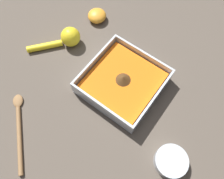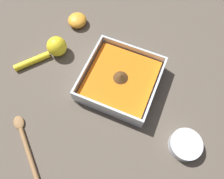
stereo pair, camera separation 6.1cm
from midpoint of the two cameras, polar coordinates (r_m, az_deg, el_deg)
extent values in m
plane|color=brown|center=(0.63, -0.80, -2.11)|extent=(4.00, 4.00, 0.00)
cube|color=silver|center=(0.65, -0.52, 1.45)|extent=(0.21, 0.21, 0.01)
cube|color=silver|center=(0.67, 2.90, 9.68)|extent=(0.21, 0.01, 0.05)
cube|color=silver|center=(0.59, -4.44, -5.54)|extent=(0.21, 0.01, 0.05)
cube|color=silver|center=(0.61, 8.20, -0.73)|extent=(0.01, 0.20, 0.05)
cube|color=silver|center=(0.65, -8.83, 5.65)|extent=(0.01, 0.20, 0.05)
cube|color=orange|center=(0.63, -0.54, 2.18)|extent=(0.19, 0.19, 0.03)
cone|color=#4C3319|center=(0.61, -0.56, 3.15)|extent=(0.04, 0.04, 0.02)
cylinder|color=silver|center=(0.60, 15.76, -14.06)|extent=(0.08, 0.08, 0.03)
cylinder|color=#4C3319|center=(0.60, 15.69, -14.11)|extent=(0.07, 0.07, 0.02)
sphere|color=yellow|center=(0.71, -16.68, 10.50)|extent=(0.06, 0.06, 0.06)
cylinder|color=yellow|center=(0.73, -22.42, 6.62)|extent=(0.09, 0.10, 0.02)
ellipsoid|color=orange|center=(0.78, -11.39, 17.10)|extent=(0.06, 0.06, 0.03)
ellipsoid|color=olive|center=(0.67, -25.63, -8.08)|extent=(0.05, 0.05, 0.01)
cylinder|color=olive|center=(0.63, -23.14, -17.10)|extent=(0.15, 0.13, 0.01)
camera|label=1|loc=(0.03, 87.12, 6.29)|focal=35.00mm
camera|label=2|loc=(0.03, -92.88, -6.29)|focal=35.00mm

